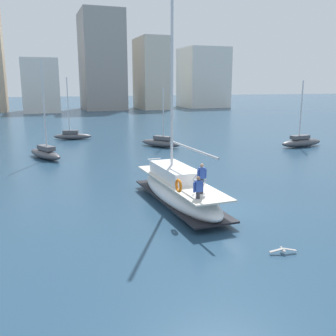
% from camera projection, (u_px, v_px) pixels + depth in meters
% --- Properties ---
extents(ground_plane, '(400.00, 400.00, 0.00)m').
position_uv_depth(ground_plane, '(220.00, 209.00, 21.55)').
color(ground_plane, navy).
extents(main_sailboat, '(2.76, 9.68, 14.01)m').
position_uv_depth(main_sailboat, '(179.00, 189.00, 22.27)').
color(main_sailboat, white).
rests_on(main_sailboat, ground).
extents(moored_sloop_far, '(5.76, 1.98, 7.32)m').
position_uv_depth(moored_sloop_far, '(301.00, 142.00, 42.79)').
color(moored_sloop_far, '#4C4C51').
rests_on(moored_sloop_far, ground).
extents(moored_catamaran, '(3.41, 5.41, 9.05)m').
position_uv_depth(moored_catamaran, '(45.00, 152.00, 35.97)').
color(moored_catamaran, '#4C4C51').
rests_on(moored_catamaran, ground).
extents(moored_cutter_left, '(4.88, 2.33, 7.77)m').
position_uv_depth(moored_cutter_left, '(72.00, 135.00, 48.45)').
color(moored_cutter_left, '#4C4C51').
rests_on(moored_cutter_left, ground).
extents(moored_cutter_right, '(4.03, 4.88, 6.57)m').
position_uv_depth(moored_cutter_right, '(161.00, 142.00, 42.72)').
color(moored_cutter_right, '#4C4C51').
rests_on(moored_cutter_right, ground).
extents(seagull, '(1.18, 0.48, 0.17)m').
position_uv_depth(seagull, '(283.00, 250.00, 15.93)').
color(seagull, silver).
rests_on(seagull, ground).
extents(waterfront_buildings, '(87.19, 18.39, 25.56)m').
position_uv_depth(waterfront_buildings, '(78.00, 69.00, 100.53)').
color(waterfront_buildings, gray).
rests_on(waterfront_buildings, ground).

